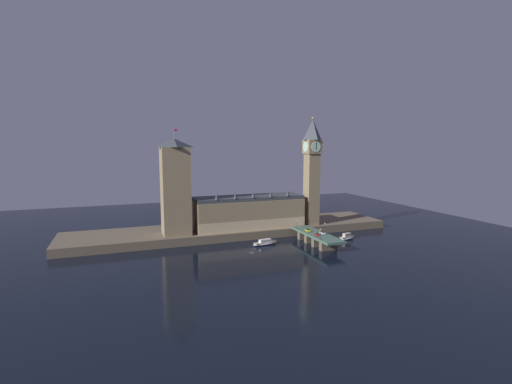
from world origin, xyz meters
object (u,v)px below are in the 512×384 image
(car_northbound_lead, at_px, (308,230))
(victoria_tower, at_px, (175,187))
(street_lamp_near, at_px, (321,233))
(clock_tower, at_px, (312,169))
(boat_upstream, at_px, (265,243))
(boat_downstream, at_px, (347,237))
(car_southbound_lead, at_px, (323,233))
(pedestrian_near_rail, at_px, (320,238))
(street_lamp_mid, at_px, (325,227))
(pedestrian_mid_walk, at_px, (325,231))
(street_lamp_far, at_px, (297,223))
(car_northbound_trail, at_px, (317,235))

(car_northbound_lead, bearing_deg, victoria_tower, 159.56)
(car_northbound_lead, distance_m, street_lamp_near, 21.28)
(clock_tower, relative_size, street_lamp_near, 11.48)
(clock_tower, distance_m, boat_upstream, 64.78)
(clock_tower, xyz_separation_m, boat_downstream, (10.81, -28.25, -43.02))
(car_southbound_lead, height_order, pedestrian_near_rail, pedestrian_near_rail)
(street_lamp_mid, relative_size, boat_downstream, 0.47)
(street_lamp_near, height_order, boat_downstream, street_lamp_near)
(pedestrian_mid_walk, xyz_separation_m, street_lamp_near, (-11.28, -14.37, 3.18))
(pedestrian_mid_walk, height_order, boat_downstream, pedestrian_mid_walk)
(pedestrian_near_rail, bearing_deg, victoria_tower, 147.21)
(victoria_tower, relative_size, pedestrian_near_rail, 36.85)
(victoria_tower, bearing_deg, street_lamp_near, -33.76)
(clock_tower, relative_size, street_lamp_far, 12.59)
(car_southbound_lead, bearing_deg, car_northbound_trail, -153.73)
(street_lamp_far, bearing_deg, street_lamp_mid, -51.57)
(car_northbound_lead, xyz_separation_m, boat_upstream, (-27.57, 3.64, -6.29))
(boat_downstream, bearing_deg, pedestrian_near_rail, -151.69)
(clock_tower, distance_m, victoria_tower, 93.65)
(victoria_tower, xyz_separation_m, car_southbound_lead, (82.81, -37.67, -27.58))
(street_lamp_mid, distance_m, boat_downstream, 20.26)
(street_lamp_far, height_order, boat_downstream, street_lamp_far)
(car_northbound_lead, bearing_deg, car_northbound_trail, -90.00)
(victoria_tower, relative_size, street_lamp_mid, 10.84)
(street_lamp_far, bearing_deg, victoria_tower, 164.79)
(car_northbound_trail, relative_size, boat_upstream, 0.23)
(victoria_tower, height_order, boat_upstream, victoria_tower)
(clock_tower, bearing_deg, car_northbound_trail, -113.42)
(clock_tower, bearing_deg, boat_upstream, -154.00)
(street_lamp_near, distance_m, street_lamp_far, 29.44)
(pedestrian_mid_walk, bearing_deg, victoria_tower, 157.60)
(street_lamp_near, distance_m, street_lamp_mid, 18.79)
(victoria_tower, relative_size, boat_upstream, 3.77)
(boat_upstream, bearing_deg, car_northbound_lead, -7.52)
(pedestrian_near_rail, distance_m, boat_upstream, 34.41)
(street_lamp_mid, relative_size, boat_upstream, 0.35)
(car_northbound_trail, distance_m, street_lamp_near, 10.34)
(clock_tower, xyz_separation_m, street_lamp_near, (-18.83, -45.53, -33.70))
(car_southbound_lead, distance_m, boat_upstream, 35.84)
(victoria_tower, relative_size, street_lamp_far, 11.07)
(clock_tower, bearing_deg, car_northbound_lead, -122.40)
(pedestrian_near_rail, bearing_deg, boat_upstream, 137.35)
(street_lamp_mid, bearing_deg, car_northbound_trail, -147.50)
(car_northbound_lead, distance_m, pedestrian_mid_walk, 10.38)
(boat_downstream, bearing_deg, car_southbound_lead, -165.82)
(clock_tower, bearing_deg, street_lamp_near, -112.47)
(victoria_tower, bearing_deg, pedestrian_near_rail, -32.79)
(pedestrian_mid_walk, bearing_deg, car_northbound_lead, 141.85)
(clock_tower, distance_m, car_southbound_lead, 51.08)
(pedestrian_near_rail, bearing_deg, car_northbound_lead, 81.96)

